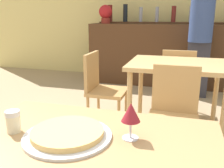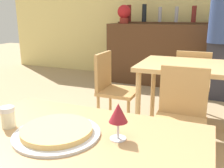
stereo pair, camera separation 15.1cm
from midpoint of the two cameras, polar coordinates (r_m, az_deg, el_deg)
The scene contains 13 objects.
wall_back at distance 5.03m, azimuth 17.84°, elevation 16.80°, with size 8.00×0.05×2.80m.
dining_table_near at distance 1.10m, azimuth -4.71°, elevation -16.85°, with size 1.09×0.77×0.73m.
dining_table_far at distance 2.54m, azimuth 18.91°, elevation 2.12°, with size 0.95×0.76×0.78m.
bar_counter at distance 4.58m, azimuth 16.42°, elevation 6.23°, with size 2.60×0.56×1.07m.
bar_back_shelf at distance 4.67m, azimuth 16.62°, elevation 13.95°, with size 2.39×0.24×0.34m.
chair_far_side_front at distance 2.07m, azimuth 17.46°, elevation -6.43°, with size 0.40×0.40×0.84m.
chair_far_side_back at distance 3.12m, azimuth 19.23°, elevation 0.79°, with size 0.40×0.40×0.84m.
chair_far_side_left at distance 2.74m, azimuth 1.61°, elevation -0.29°, with size 0.40×0.40×0.84m.
pizza_tray at distance 1.11m, azimuth -8.63°, elevation -10.79°, with size 0.38×0.38×0.04m.
cheese_shaker at distance 1.22m, azimuth -19.49°, elevation -7.19°, with size 0.06×0.06×0.10m.
person_standing at distance 3.94m, azimuth 24.52°, elevation 10.23°, with size 0.34×0.34×1.76m.
wine_glass at distance 1.03m, azimuth 5.66°, elevation -6.89°, with size 0.08×0.08×0.16m.
potted_plant at distance 4.69m, azimuth 3.74°, elevation 15.87°, with size 0.24×0.24×0.33m.
Camera 2 is at (0.50, -0.80, 1.23)m, focal length 40.00 mm.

